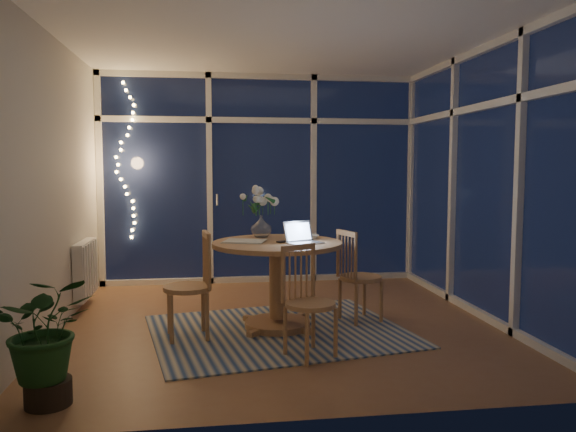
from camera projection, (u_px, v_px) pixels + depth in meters
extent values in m
plane|color=#905F3F|center=(282.00, 324.00, 5.22)|extent=(4.00, 4.00, 0.00)
plane|color=white|center=(282.00, 38.00, 4.99)|extent=(4.00, 4.00, 0.00)
cube|color=beige|center=(262.00, 179.00, 7.08)|extent=(4.00, 0.04, 2.60)
cube|color=beige|center=(328.00, 195.00, 3.13)|extent=(4.00, 0.04, 2.60)
cube|color=beige|center=(52.00, 185.00, 4.83)|extent=(0.04, 4.00, 2.60)
cube|color=beige|center=(488.00, 183.00, 5.38)|extent=(0.04, 4.00, 2.60)
cube|color=white|center=(262.00, 179.00, 7.04)|extent=(4.00, 0.10, 2.60)
cube|color=white|center=(485.00, 183.00, 5.38)|extent=(0.10, 4.00, 2.60)
cube|color=white|center=(85.00, 269.00, 5.80)|extent=(0.10, 0.70, 0.58)
cube|color=black|center=(274.00, 250.00, 10.23)|extent=(12.00, 6.00, 0.10)
cube|color=#3E2016|center=(245.00, 196.00, 10.57)|extent=(11.00, 0.08, 1.80)
cube|color=#353840|center=(249.00, 136.00, 13.45)|extent=(7.00, 3.00, 2.20)
sphere|color=black|center=(200.00, 234.00, 8.42)|extent=(0.90, 0.90, 0.90)
cube|color=beige|center=(279.00, 331.00, 4.96)|extent=(2.45, 2.11, 0.01)
cylinder|color=#AD7D4E|center=(277.00, 285.00, 5.02)|extent=(1.35, 1.35, 0.79)
cube|color=#AD7D4E|center=(187.00, 285.00, 4.72)|extent=(0.48, 0.48, 0.92)
cube|color=#AD7D4E|center=(361.00, 275.00, 5.25)|extent=(0.52, 0.52, 0.88)
cube|color=#AD7D4E|center=(310.00, 302.00, 4.26)|extent=(0.54, 0.54, 0.87)
imported|color=silver|center=(261.00, 226.00, 5.30)|extent=(0.24, 0.24, 0.21)
imported|color=silver|center=(310.00, 237.00, 5.19)|extent=(0.18, 0.18, 0.04)
cube|color=silver|center=(245.00, 241.00, 5.01)|extent=(0.39, 0.32, 0.01)
cube|color=black|center=(284.00, 242.00, 4.95)|extent=(0.14, 0.12, 0.01)
imported|color=#19461D|center=(46.00, 344.00, 3.40)|extent=(0.62, 0.56, 0.76)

